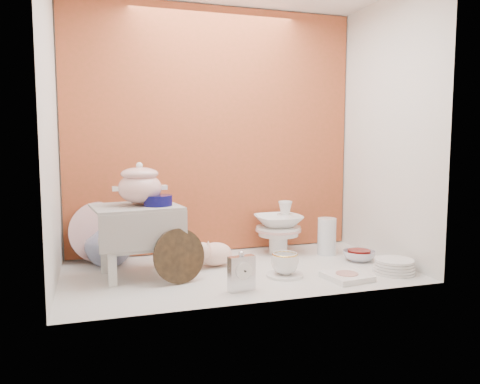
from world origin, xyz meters
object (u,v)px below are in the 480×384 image
Objects in this scene: mantel_clock at (241,271)px; soup_tureen at (140,184)px; blue_white_vase at (108,240)px; crystal_bowl at (359,256)px; dinner_plate_stack at (394,266)px; porcelain_tower at (278,227)px; gold_rim_teacup at (285,263)px; step_stool at (137,241)px; floral_platter at (100,232)px; plush_pig at (215,254)px.

soup_tureen is at bearing 124.55° from mantel_clock.
crystal_bowl is at bearing -14.24° from blue_white_vase.
porcelain_tower reaches higher than dinner_plate_stack.
gold_rim_teacup is at bearing 17.94° from mantel_clock.
gold_rim_teacup is 0.75× the size of crystal_bowl.
dinner_plate_stack is (1.42, -0.63, -0.10)m from blue_white_vase.
blue_white_vase is (-0.13, 0.28, -0.05)m from step_stool.
step_stool reaches higher than floral_platter.
gold_rim_teacup is 0.65× the size of dinner_plate_stack.
gold_rim_teacup is at bearing 168.45° from dinner_plate_stack.
porcelain_tower reaches higher than gold_rim_teacup.
porcelain_tower is at bearing 14.69° from soup_tureen.
floral_platter is at bearing 118.95° from soup_tureen.
plush_pig is at bearing -158.72° from porcelain_tower.
gold_rim_teacup is 0.50m from porcelain_tower.
step_stool is at bearing 161.71° from gold_rim_teacup.
soup_tureen is at bearing -60.37° from blue_white_vase.
floral_platter is 0.10m from blue_white_vase.
plush_pig is (0.56, -0.22, -0.06)m from blue_white_vase.
soup_tureen is 1.08× the size of plush_pig.
soup_tureen is 1.88× the size of gold_rim_teacup.
step_stool is 2.29× the size of crystal_bowl.
blue_white_vase is 1.13× the size of plush_pig.
step_stool is at bearing -162.32° from soup_tureen.
dinner_plate_stack is (1.29, -0.35, -0.14)m from step_stool.
plush_pig is 0.95m from dinner_plate_stack.
blue_white_vase is 0.83× the size of porcelain_tower.
mantel_clock is at bearing -150.84° from gold_rim_teacup.
blue_white_vase is 1.26× the size of dinner_plate_stack.
step_stool reaches higher than gold_rim_teacup.
floral_platter is 1.08m from gold_rim_teacup.
dinner_plate_stack is (1.46, -0.72, -0.13)m from floral_platter.
blue_white_vase reaches higher than crystal_bowl.
soup_tureen is 0.46m from blue_white_vase.
porcelain_tower reaches higher than plush_pig.
dinner_plate_stack is at bearing -82.62° from crystal_bowl.
gold_rim_teacup is at bearing -50.13° from plush_pig.
step_stool is 1.34m from dinner_plate_stack.
dinner_plate_stack reaches higher than crystal_bowl.
gold_rim_teacup is (0.28, 0.16, -0.02)m from mantel_clock.
porcelain_tower is at bearing -2.84° from blue_white_vase.
gold_rim_teacup is 0.58m from dinner_plate_stack.
step_stool reaches higher than blue_white_vase.
porcelain_tower is (0.44, 0.17, 0.09)m from plush_pig.
gold_rim_teacup reaches higher than dinner_plate_stack.
plush_pig is 0.48m from porcelain_tower.
blue_white_vase is at bearing 119.63° from soup_tureen.
blue_white_vase reaches higher than plush_pig.
soup_tureen is 1.21× the size of dinner_plate_stack.
blue_white_vase is 1.95× the size of gold_rim_teacup.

